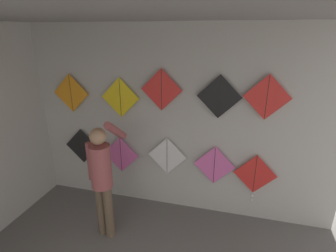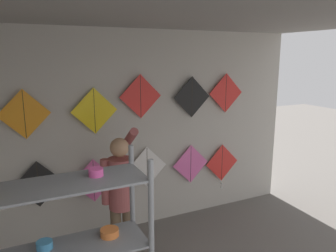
{
  "view_description": "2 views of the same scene",
  "coord_description": "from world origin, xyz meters",
  "views": [
    {
      "loc": [
        0.99,
        0.6,
        2.67
      ],
      "look_at": [
        0.14,
        3.82,
        1.47
      ],
      "focal_mm": 28.0,
      "sensor_mm": 36.0,
      "label": 1
    },
    {
      "loc": [
        -1.59,
        -0.07,
        2.45
      ],
      "look_at": [
        0.27,
        3.82,
        1.52
      ],
      "focal_mm": 35.0,
      "sensor_mm": 36.0,
      "label": 2
    }
  ],
  "objects": [
    {
      "name": "kite_0",
      "position": [
        -1.4,
        4.06,
        0.89
      ],
      "size": [
        0.6,
        0.01,
        0.6
      ],
      "color": "black"
    },
    {
      "name": "kite_6",
      "position": [
        -0.66,
        4.06,
        1.75
      ],
      "size": [
        0.6,
        0.01,
        0.6
      ],
      "color": "yellow"
    },
    {
      "name": "kite_7",
      "position": [
        -0.02,
        4.06,
        1.91
      ],
      "size": [
        0.6,
        0.01,
        0.6
      ],
      "color": "red"
    },
    {
      "name": "ceiling_slab",
      "position": [
        0.0,
        2.06,
        2.82
      ],
      "size": [
        4.95,
        4.92,
        0.04
      ],
      "primitive_type": "cube",
      "color": "gray"
    },
    {
      "name": "shopkeeper",
      "position": [
        -0.59,
        3.24,
        0.95
      ],
      "size": [
        0.42,
        0.54,
        1.68
      ],
      "rotation": [
        0.0,
        0.0,
        -0.25
      ],
      "color": "brown",
      "rests_on": "ground"
    },
    {
      "name": "back_panel",
      "position": [
        0.0,
        4.15,
        1.4
      ],
      "size": [
        4.95,
        0.06,
        2.8
      ],
      "primitive_type": "cube",
      "color": "#BCB7AD",
      "rests_on": "ground"
    },
    {
      "name": "kite_2",
      "position": [
        0.06,
        4.06,
        0.89
      ],
      "size": [
        0.6,
        0.01,
        0.6
      ],
      "color": "white"
    },
    {
      "name": "kite_1",
      "position": [
        -0.71,
        4.06,
        0.82
      ],
      "size": [
        0.6,
        0.01,
        0.6
      ],
      "color": "pink"
    },
    {
      "name": "kite_8",
      "position": [
        0.77,
        4.06,
        1.86
      ],
      "size": [
        0.6,
        0.01,
        0.6
      ],
      "color": "black"
    },
    {
      "name": "kite_5",
      "position": [
        -1.48,
        4.06,
        1.77
      ],
      "size": [
        0.6,
        0.01,
        0.6
      ],
      "color": "orange"
    },
    {
      "name": "kite_3",
      "position": [
        0.77,
        4.06,
        0.83
      ],
      "size": [
        0.6,
        0.01,
        0.6
      ],
      "color": "pink"
    },
    {
      "name": "kite_9",
      "position": [
        1.37,
        4.06,
        1.88
      ],
      "size": [
        0.6,
        0.01,
        0.6
      ],
      "color": "red"
    },
    {
      "name": "kite_4",
      "position": [
        1.35,
        4.06,
        0.74
      ],
      "size": [
        0.6,
        0.04,
        0.74
      ],
      "color": "red"
    }
  ]
}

